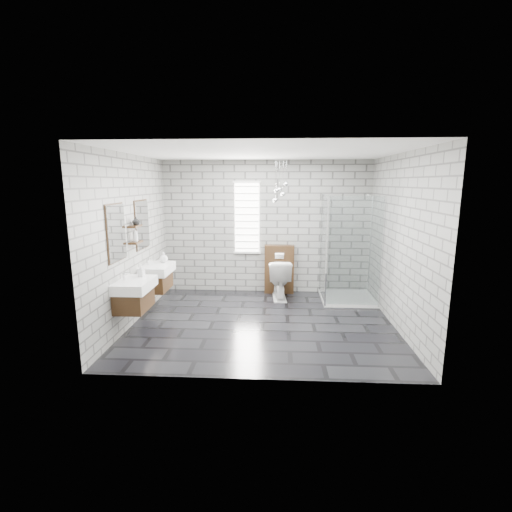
# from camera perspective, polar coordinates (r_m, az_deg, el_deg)

# --- Properties ---
(floor) EXTENTS (4.20, 3.60, 0.02)m
(floor) POSITION_cam_1_polar(r_m,az_deg,el_deg) (6.19, 1.05, -10.24)
(floor) COLOR black
(floor) RESTS_ON ground
(ceiling) EXTENTS (4.20, 3.60, 0.02)m
(ceiling) POSITION_cam_1_polar(r_m,az_deg,el_deg) (5.78, 1.15, 15.74)
(ceiling) COLOR white
(ceiling) RESTS_ON wall_back
(wall_back) EXTENTS (4.20, 0.02, 2.70)m
(wall_back) POSITION_cam_1_polar(r_m,az_deg,el_deg) (7.62, 1.63, 4.42)
(wall_back) COLOR gray
(wall_back) RESTS_ON floor
(wall_front) EXTENTS (4.20, 0.02, 2.70)m
(wall_front) POSITION_cam_1_polar(r_m,az_deg,el_deg) (4.05, 0.11, -1.69)
(wall_front) COLOR gray
(wall_front) RESTS_ON floor
(wall_left) EXTENTS (0.02, 3.60, 2.70)m
(wall_left) POSITION_cam_1_polar(r_m,az_deg,el_deg) (6.28, -18.55, 2.35)
(wall_left) COLOR gray
(wall_left) RESTS_ON floor
(wall_right) EXTENTS (0.02, 3.60, 2.70)m
(wall_right) POSITION_cam_1_polar(r_m,az_deg,el_deg) (6.13, 21.25, 1.96)
(wall_right) COLOR gray
(wall_right) RESTS_ON floor
(vanity_left) EXTENTS (0.47, 0.70, 1.57)m
(vanity_left) POSITION_cam_1_polar(r_m,az_deg,el_deg) (5.77, -18.53, -4.44)
(vanity_left) COLOR #3A2411
(vanity_left) RESTS_ON wall_left
(vanity_right) EXTENTS (0.47, 0.70, 1.57)m
(vanity_right) POSITION_cam_1_polar(r_m,az_deg,el_deg) (6.70, -15.30, -2.09)
(vanity_right) COLOR #3A2411
(vanity_right) RESTS_ON wall_left
(shelf_lower) EXTENTS (0.14, 0.30, 0.03)m
(shelf_lower) POSITION_cam_1_polar(r_m,az_deg,el_deg) (6.20, -18.01, 2.01)
(shelf_lower) COLOR #3A2411
(shelf_lower) RESTS_ON wall_left
(shelf_upper) EXTENTS (0.14, 0.30, 0.03)m
(shelf_upper) POSITION_cam_1_polar(r_m,az_deg,el_deg) (6.17, -18.16, 4.39)
(shelf_upper) COLOR #3A2411
(shelf_upper) RESTS_ON wall_left
(window) EXTENTS (0.56, 0.05, 1.48)m
(window) POSITION_cam_1_polar(r_m,az_deg,el_deg) (7.60, -1.40, 5.91)
(window) COLOR white
(window) RESTS_ON wall_back
(cistern_panel) EXTENTS (0.60, 0.20, 1.00)m
(cistern_panel) POSITION_cam_1_polar(r_m,az_deg,el_deg) (7.66, 3.59, -2.03)
(cistern_panel) COLOR #3A2411
(cistern_panel) RESTS_ON floor
(flush_plate) EXTENTS (0.18, 0.01, 0.12)m
(flush_plate) POSITION_cam_1_polar(r_m,az_deg,el_deg) (7.49, 3.62, 0.02)
(flush_plate) COLOR silver
(flush_plate) RESTS_ON cistern_panel
(shower_enclosure) EXTENTS (1.00, 1.00, 2.03)m
(shower_enclosure) POSITION_cam_1_polar(r_m,az_deg,el_deg) (7.27, 13.37, -3.02)
(shower_enclosure) COLOR white
(shower_enclosure) RESTS_ON floor
(pendant_cluster) EXTENTS (0.29, 0.23, 0.81)m
(pendant_cluster) POSITION_cam_1_polar(r_m,az_deg,el_deg) (7.13, 3.72, 9.94)
(pendant_cluster) COLOR silver
(pendant_cluster) RESTS_ON ceiling
(toilet) EXTENTS (0.49, 0.80, 0.78)m
(toilet) POSITION_cam_1_polar(r_m,az_deg,el_deg) (7.32, 3.59, -3.53)
(toilet) COLOR white
(toilet) RESTS_ON floor
(soap_bottle_a) EXTENTS (0.10, 0.10, 0.19)m
(soap_bottle_a) POSITION_cam_1_polar(r_m,az_deg,el_deg) (5.89, -17.26, -2.17)
(soap_bottle_a) COLOR #B2B2B2
(soap_bottle_a) RESTS_ON vanity_left
(soap_bottle_b) EXTENTS (0.15, 0.15, 0.18)m
(soap_bottle_b) POSITION_cam_1_polar(r_m,az_deg,el_deg) (6.84, -14.03, -0.18)
(soap_bottle_b) COLOR #B2B2B2
(soap_bottle_b) RESTS_ON vanity_right
(soap_bottle_c) EXTENTS (0.11, 0.11, 0.22)m
(soap_bottle_c) POSITION_cam_1_polar(r_m,az_deg,el_deg) (6.16, -18.09, 3.12)
(soap_bottle_c) COLOR #B2B2B2
(soap_bottle_c) RESTS_ON shelf_lower
(vase) EXTENTS (0.15, 0.15, 0.13)m
(vase) POSITION_cam_1_polar(r_m,az_deg,el_deg) (6.20, -17.98, 5.16)
(vase) COLOR #B2B2B2
(vase) RESTS_ON shelf_upper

